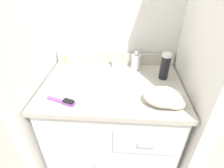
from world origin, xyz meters
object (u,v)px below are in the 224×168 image
shaving_cream_can (165,66)px  hand_towel (166,98)px  toothbrush_cup (65,71)px  soap_dispenser (136,61)px  hairbrush (65,102)px

shaving_cream_can → hand_towel: bearing=-97.4°
toothbrush_cup → soap_dispenser: size_ratio=1.24×
hairbrush → shaving_cream_can: bearing=45.4°
soap_dispenser → hand_towel: (0.14, -0.38, -0.02)m
hairbrush → hand_towel: (0.54, 0.04, 0.03)m
toothbrush_cup → hand_towel: 0.65m
soap_dispenser → hairbrush: soap_dispenser is taller
toothbrush_cup → hand_towel: toothbrush_cup is taller
toothbrush_cup → shaving_cream_can: 0.64m
shaving_cream_can → hand_towel: shaving_cream_can is taller
toothbrush_cup → soap_dispenser: toothbrush_cup is taller
hand_towel → toothbrush_cup: bearing=160.0°
hairbrush → hand_towel: bearing=21.7°
shaving_cream_can → soap_dispenser: bearing=146.4°
soap_dispenser → hand_towel: 0.41m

